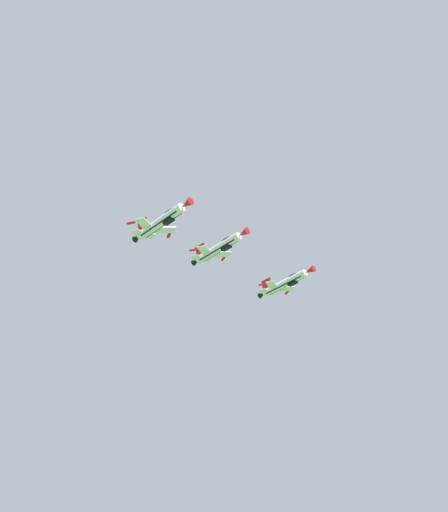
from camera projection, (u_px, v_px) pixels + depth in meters
The scene contains 3 objects.
fighter_jet_lead at pixel (285, 283), 130.06m from camera, with size 13.31×12.05×4.45m.
fighter_jet_left_wing at pixel (219, 248), 119.82m from camera, with size 13.31×12.00×4.64m.
fighter_jet_right_wing at pixel (161, 221), 106.99m from camera, with size 13.31×12.03×4.52m.
Camera 1 is at (5.92, 0.58, 1.98)m, focal length 40.18 mm.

